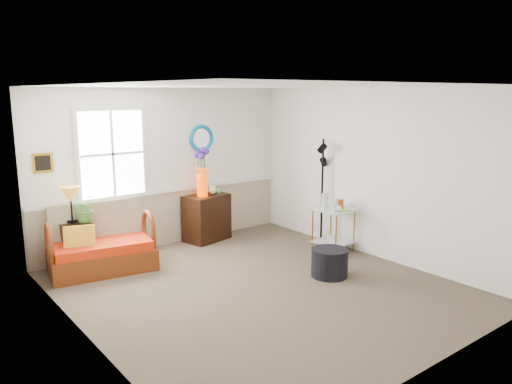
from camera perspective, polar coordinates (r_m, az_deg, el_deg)
floor at (r=6.68m, az=0.32°, el=-10.89°), size 4.50×5.00×0.01m
ceiling at (r=6.18m, az=0.35°, el=12.03°), size 4.50×5.00×0.01m
walls at (r=6.30m, az=0.33°, el=0.12°), size 4.51×5.01×2.60m
wainscot at (r=8.52m, az=-10.09°, el=-2.93°), size 4.46×0.02×0.90m
chair_rail at (r=8.41m, az=-10.17°, el=0.16°), size 4.46×0.04×0.06m
window at (r=7.94m, az=-16.10°, el=4.20°), size 1.14×0.06×1.44m
picture at (r=7.63m, az=-23.21°, el=3.07°), size 0.28×0.03×0.28m
mirror at (r=8.65m, az=-6.28°, el=6.13°), size 0.47×0.07×0.47m
loveseat at (r=7.48m, az=-17.28°, el=-5.15°), size 1.55×1.04×0.94m
throw_pillow at (r=7.34m, az=-19.51°, el=-5.26°), size 0.42×0.25×0.41m
lamp_stand at (r=7.68m, az=-19.83°, el=-5.86°), size 0.40×0.40×0.69m
table_lamp at (r=7.56m, az=-20.37°, el=-1.41°), size 0.35×0.35×0.53m
potted_plant at (r=7.59m, az=-18.93°, el=-2.13°), size 0.47×0.49×0.31m
cabinet at (r=8.66m, az=-5.67°, el=-2.93°), size 0.83×0.62×0.80m
flower_vase at (r=8.39m, az=-6.20°, el=2.19°), size 0.25×0.25×0.80m
side_table at (r=8.12m, az=8.83°, el=-4.32°), size 0.61×0.61×0.71m
tabletop_items at (r=7.96m, az=8.94°, el=-1.07°), size 0.49×0.49×0.26m
floor_lamp at (r=8.43m, az=7.56°, el=0.04°), size 0.28×0.28×1.78m
ottoman at (r=7.08m, az=8.40°, el=-7.99°), size 0.65×0.65×0.39m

